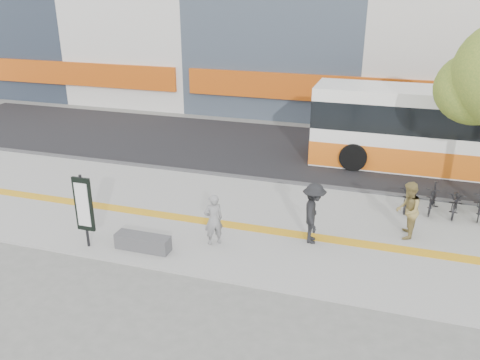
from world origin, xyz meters
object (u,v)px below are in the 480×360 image
(bench, at_px, (143,242))
(seated_woman, at_px, (213,220))
(pedestrian_dark, at_px, (313,213))
(bus, at_px, (467,135))
(pedestrian_tan, at_px, (408,210))
(signboard, at_px, (84,205))

(bench, relative_size, seated_woman, 1.03)
(pedestrian_dark, bearing_deg, bus, -40.02)
(bus, bearing_deg, pedestrian_tan, -108.04)
(signboard, relative_size, seated_woman, 1.42)
(bench, distance_m, pedestrian_tan, 7.74)
(pedestrian_dark, bearing_deg, pedestrian_tan, -75.11)
(signboard, xyz_separation_m, seated_woman, (3.40, 1.24, -0.51))
(signboard, distance_m, bus, 14.77)
(signboard, bearing_deg, pedestrian_tan, 21.10)
(bench, xyz_separation_m, pedestrian_dark, (4.50, 1.92, 0.69))
(bench, distance_m, pedestrian_dark, 4.94)
(seated_woman, xyz_separation_m, pedestrian_tan, (5.29, 2.12, 0.10))
(bus, xyz_separation_m, pedestrian_tan, (-2.17, -6.65, -0.63))
(signboard, distance_m, seated_woman, 3.65)
(bench, xyz_separation_m, signboard, (-1.60, -0.31, 1.06))
(seated_woman, bearing_deg, bench, -11.97)
(bus, relative_size, pedestrian_tan, 6.98)
(bench, relative_size, signboard, 0.73)
(pedestrian_tan, bearing_deg, bus, 164.40)
(signboard, bearing_deg, bus, 42.66)
(signboard, distance_m, pedestrian_dark, 6.50)
(bus, distance_m, seated_woman, 11.53)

